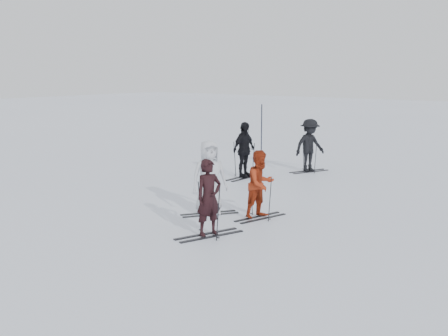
% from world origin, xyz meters
% --- Properties ---
extents(ground, '(120.00, 120.00, 0.00)m').
position_xyz_m(ground, '(0.00, 0.00, 0.00)').
color(ground, silver).
rests_on(ground, ground).
extents(skier_near_dark, '(0.62, 0.75, 1.78)m').
position_xyz_m(skier_near_dark, '(1.82, -1.97, 0.89)').
color(skier_near_dark, black).
rests_on(skier_near_dark, ground).
extents(skier_red, '(0.85, 0.99, 1.76)m').
position_xyz_m(skier_red, '(1.89, 0.08, 0.88)').
color(skier_red, maroon).
rests_on(skier_red, ground).
extents(skier_grey, '(1.06, 1.15, 1.97)m').
position_xyz_m(skier_grey, '(0.59, -0.41, 0.98)').
color(skier_grey, silver).
rests_on(skier_grey, ground).
extents(skier_uphill_left, '(0.50, 1.16, 1.98)m').
position_xyz_m(skier_uphill_left, '(-1.67, 4.37, 0.99)').
color(skier_uphill_left, black).
rests_on(skier_uphill_left, ground).
extents(skier_uphill_far, '(1.18, 1.46, 1.97)m').
position_xyz_m(skier_uphill_far, '(-0.41, 6.87, 0.99)').
color(skier_uphill_far, black).
rests_on(skier_uphill_far, ground).
extents(skis_near_dark, '(1.96, 1.45, 1.28)m').
position_xyz_m(skis_near_dark, '(1.82, -1.97, 0.64)').
color(skis_near_dark, black).
rests_on(skis_near_dark, ground).
extents(skis_red, '(1.75, 1.20, 1.16)m').
position_xyz_m(skis_red, '(1.89, 0.08, 0.58)').
color(skis_red, black).
rests_on(skis_red, ground).
extents(skis_grey, '(1.79, 1.59, 1.16)m').
position_xyz_m(skis_grey, '(0.59, -0.41, 0.58)').
color(skis_grey, black).
rests_on(skis_grey, ground).
extents(skis_uphill_left, '(1.83, 0.98, 1.32)m').
position_xyz_m(skis_uphill_left, '(-1.67, 4.37, 0.66)').
color(skis_uphill_left, black).
rests_on(skis_uphill_left, ground).
extents(skis_uphill_far, '(1.88, 1.48, 1.22)m').
position_xyz_m(skis_uphill_far, '(-0.41, 6.87, 0.61)').
color(skis_uphill_far, black).
rests_on(skis_uphill_far, ground).
extents(piste_marker, '(0.05, 0.05, 2.23)m').
position_xyz_m(piste_marker, '(-4.80, 10.21, 1.11)').
color(piste_marker, black).
rests_on(piste_marker, ground).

